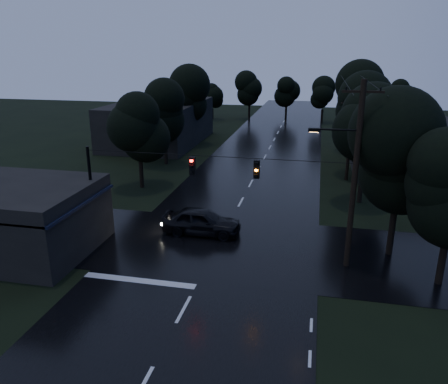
% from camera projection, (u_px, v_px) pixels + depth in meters
% --- Properties ---
extents(main_road, '(12.00, 120.00, 0.02)m').
position_uv_depth(main_road, '(259.00, 169.00, 43.21)').
color(main_road, black).
rests_on(main_road, ground).
extents(cross_street, '(60.00, 9.00, 0.02)m').
position_uv_depth(cross_street, '(218.00, 245.00, 26.50)').
color(cross_street, black).
rests_on(cross_street, ground).
extents(building_far_right, '(10.00, 14.00, 4.40)m').
position_uv_depth(building_far_right, '(404.00, 145.00, 43.42)').
color(building_far_right, black).
rests_on(building_far_right, ground).
extents(building_far_left, '(10.00, 16.00, 5.00)m').
position_uv_depth(building_far_left, '(159.00, 123.00, 54.51)').
color(building_far_left, black).
rests_on(building_far_left, ground).
extents(utility_pole_main, '(3.50, 0.30, 10.00)m').
position_uv_depth(utility_pole_main, '(353.00, 174.00, 22.44)').
color(utility_pole_main, black).
rests_on(utility_pole_main, ground).
extents(utility_pole_far, '(2.00, 0.30, 7.50)m').
position_uv_depth(utility_pole_far, '(350.00, 138.00, 38.47)').
color(utility_pole_far, black).
rests_on(utility_pole_far, ground).
extents(anchor_pole_left, '(0.18, 0.18, 6.00)m').
position_uv_depth(anchor_pole_left, '(92.00, 196.00, 26.14)').
color(anchor_pole_left, black).
rests_on(anchor_pole_left, ground).
extents(span_signals, '(15.00, 0.37, 1.12)m').
position_uv_depth(span_signals, '(223.00, 167.00, 23.81)').
color(span_signals, black).
rests_on(span_signals, ground).
extents(tree_corner_near, '(4.48, 4.48, 9.44)m').
position_uv_depth(tree_corner_near, '(402.00, 153.00, 23.54)').
color(tree_corner_near, black).
rests_on(tree_corner_near, ground).
extents(tree_left_a, '(3.92, 3.92, 8.26)m').
position_uv_depth(tree_left_a, '(138.00, 127.00, 35.94)').
color(tree_left_a, black).
rests_on(tree_left_a, ground).
extents(tree_left_b, '(4.20, 4.20, 8.85)m').
position_uv_depth(tree_left_b, '(164.00, 109.00, 43.37)').
color(tree_left_b, black).
rests_on(tree_left_b, ground).
extents(tree_left_c, '(4.48, 4.48, 9.44)m').
position_uv_depth(tree_left_c, '(187.00, 95.00, 52.65)').
color(tree_left_c, black).
rests_on(tree_left_c, ground).
extents(tree_right_a, '(4.20, 4.20, 8.85)m').
position_uv_depth(tree_right_a, '(366.00, 130.00, 32.22)').
color(tree_right_a, black).
rests_on(tree_right_a, ground).
extents(tree_right_b, '(4.48, 4.48, 9.44)m').
position_uv_depth(tree_right_b, '(366.00, 111.00, 39.40)').
color(tree_right_b, black).
rests_on(tree_right_b, ground).
extents(tree_right_c, '(4.76, 4.76, 10.03)m').
position_uv_depth(tree_right_c, '(363.00, 96.00, 48.44)').
color(tree_right_c, black).
rests_on(tree_right_c, ground).
extents(car, '(5.05, 2.05, 1.72)m').
position_uv_depth(car, '(202.00, 221.00, 27.94)').
color(car, black).
rests_on(car, ground).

